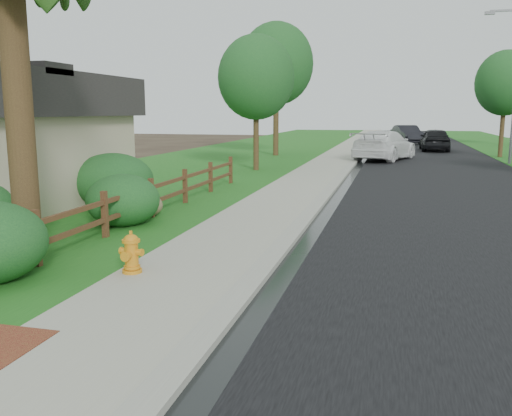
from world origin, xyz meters
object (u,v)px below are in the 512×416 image
(fire_hydrant, at_px, (131,254))
(ranch_fence, at_px, (130,204))
(white_suv, at_px, (384,145))
(dark_car_mid, at_px, (435,139))

(fire_hydrant, bearing_deg, ranch_fence, 117.44)
(white_suv, relative_size, dark_car_mid, 1.23)
(fire_hydrant, xyz_separation_m, white_suv, (3.70, 24.69, 0.45))
(ranch_fence, distance_m, fire_hydrant, 4.13)
(dark_car_mid, bearing_deg, fire_hydrant, 77.14)
(ranch_fence, height_order, white_suv, white_suv)
(ranch_fence, bearing_deg, white_suv, 75.09)
(ranch_fence, height_order, fire_hydrant, ranch_fence)
(fire_hydrant, distance_m, dark_car_mid, 34.22)
(dark_car_mid, bearing_deg, white_suv, 67.91)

